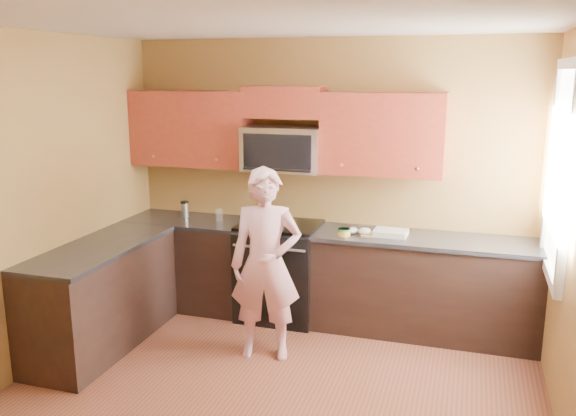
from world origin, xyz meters
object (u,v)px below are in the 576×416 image
at_px(woman, 266,264).
at_px(butter_tub, 344,236).
at_px(travel_mug, 185,217).
at_px(stove, 280,270).
at_px(microwave, 284,170).
at_px(frying_pan, 271,229).

bearing_deg(woman, butter_tub, 40.53).
height_order(butter_tub, travel_mug, travel_mug).
xyz_separation_m(woman, travel_mug, (-1.20, 0.90, 0.11)).
distance_m(stove, microwave, 0.98).
height_order(stove, travel_mug, travel_mug).
xyz_separation_m(frying_pan, travel_mug, (-1.04, 0.30, -0.03)).
bearing_deg(woman, travel_mug, 130.17).
bearing_deg(woman, frying_pan, 91.94).
bearing_deg(woman, stove, 87.32).
bearing_deg(stove, butter_tub, -12.03).
bearing_deg(butter_tub, frying_pan, -172.75).
height_order(stove, frying_pan, frying_pan).
xyz_separation_m(microwave, butter_tub, (0.66, -0.27, -0.53)).
height_order(woman, butter_tub, woman).
bearing_deg(travel_mug, woman, -37.04).
relative_size(stove, travel_mug, 5.67).
relative_size(butter_tub, travel_mug, 0.70).
xyz_separation_m(stove, frying_pan, (-0.01, -0.23, 0.47)).
bearing_deg(butter_tub, stove, 167.97).
xyz_separation_m(stove, travel_mug, (-1.05, 0.07, 0.45)).
relative_size(stove, frying_pan, 2.12).
relative_size(microwave, butter_tub, 6.44).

